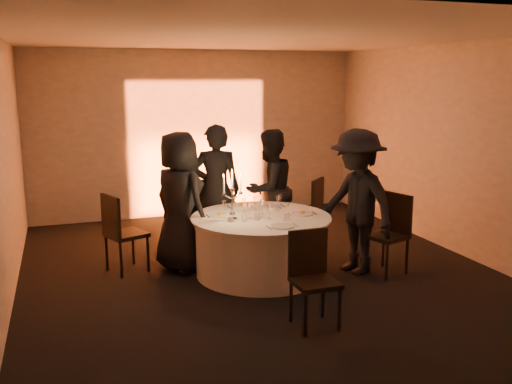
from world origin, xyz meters
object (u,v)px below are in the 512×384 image
object	(u,v)px
guest_back_left	(216,190)
coffee_cup	(231,219)
chair_front	(312,272)
guest_right	(357,202)
candelabra	(232,202)
guest_left	(180,202)
chair_left	(120,229)
banquet_table	(261,245)
chair_back_right	(310,207)
chair_back_left	(204,208)
chair_right	(391,228)
guest_back_right	(269,189)

from	to	relation	value
guest_back_left	coffee_cup	bearing A→B (deg)	101.31
chair_front	guest_right	bearing A→B (deg)	46.29
chair_front	candelabra	bearing A→B (deg)	103.32
guest_left	candelabra	world-z (taller)	guest_left
chair_left	coffee_cup	world-z (taller)	chair_left
guest_right	candelabra	size ratio (longest dim) A/B	2.93
chair_left	chair_front	world-z (taller)	chair_left
candelabra	guest_back_left	bearing A→B (deg)	85.85
coffee_cup	candelabra	world-z (taller)	candelabra
banquet_table	candelabra	world-z (taller)	candelabra
chair_back_right	guest_left	distance (m)	2.23
chair_left	guest_left	world-z (taller)	guest_left
chair_front	guest_left	size ratio (longest dim) A/B	0.54
chair_front	guest_back_left	size ratio (longest dim) A/B	0.53
chair_left	chair_back_left	size ratio (longest dim) A/B	1.01
chair_back_left	coffee_cup	xyz separation A→B (m)	(-0.05, -1.60, 0.21)
chair_right	guest_back_left	world-z (taller)	guest_back_left
banquet_table	coffee_cup	world-z (taller)	coffee_cup
guest_left	guest_back_left	xyz separation A→B (m)	(0.63, 0.51, 0.02)
banquet_table	chair_front	xyz separation A→B (m)	(-0.01, -1.61, 0.17)
chair_left	chair_right	world-z (taller)	chair_left
chair_right	chair_left	bearing A→B (deg)	-126.81
chair_back_right	chair_right	world-z (taller)	chair_right
guest_left	guest_back_left	size ratio (longest dim) A/B	0.98
chair_back_right	guest_right	size ratio (longest dim) A/B	0.54
chair_back_right	guest_back_right	bearing A→B (deg)	-43.29
coffee_cup	chair_left	bearing A→B (deg)	149.17
guest_left	banquet_table	bearing A→B (deg)	-146.60
guest_back_right	coffee_cup	world-z (taller)	guest_back_right
guest_left	guest_back_left	world-z (taller)	guest_back_left
banquet_table	guest_back_right	bearing A→B (deg)	64.47
chair_front	guest_back_right	distance (m)	2.74
guest_back_right	coffee_cup	distance (m)	1.52
chair_left	candelabra	bearing A→B (deg)	-139.43
guest_back_left	guest_right	size ratio (longest dim) A/B	1.00
guest_left	chair_back_left	bearing A→B (deg)	-58.30
chair_left	chair_right	distance (m)	3.52
banquet_table	chair_front	size ratio (longest dim) A/B	1.82
chair_right	guest_back_right	size ratio (longest dim) A/B	0.59
banquet_table	coffee_cup	size ratio (longest dim) A/B	16.36
chair_front	candelabra	distance (m)	1.67
chair_front	guest_back_right	world-z (taller)	guest_back_right
banquet_table	chair_right	world-z (taller)	chair_right
chair_back_left	guest_back_right	xyz separation A→B (m)	(0.90, -0.42, 0.30)
candelabra	chair_back_right	bearing A→B (deg)	35.43
guest_back_right	candelabra	size ratio (longest dim) A/B	2.77
coffee_cup	chair_right	bearing A→B (deg)	-9.75
guest_back_right	chair_front	bearing A→B (deg)	53.47
chair_back_left	chair_back_right	xyz separation A→B (m)	(1.57, -0.40, -0.02)
guest_left	guest_right	distance (m)	2.30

